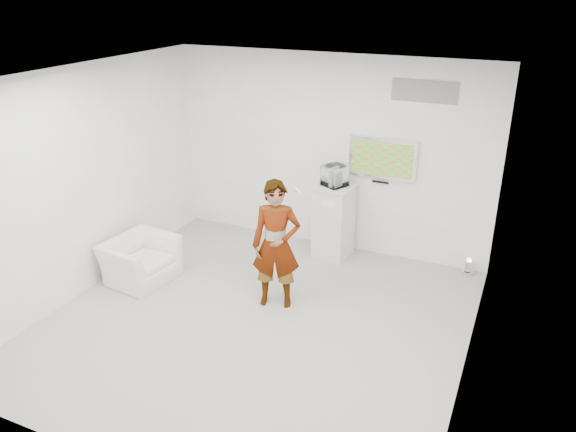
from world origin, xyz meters
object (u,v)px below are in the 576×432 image
object	(u,v)px
pedestal	(333,221)
tv	(383,158)
floor_uplight	(468,267)
person	(276,245)
armchair	(140,260)

from	to	relation	value
pedestal	tv	bearing A→B (deg)	26.39
tv	pedestal	size ratio (longest dim) A/B	0.88
tv	floor_uplight	xyz separation A→B (m)	(1.39, -0.10, -1.43)
person	armchair	size ratio (longest dim) A/B	1.82
person	floor_uplight	bearing A→B (deg)	21.78
person	pedestal	distance (m)	1.66
pedestal	person	bearing A→B (deg)	-96.58
tv	pedestal	bearing A→B (deg)	-153.61
person	floor_uplight	world-z (taller)	person
pedestal	floor_uplight	bearing A→B (deg)	5.81
tv	armchair	distance (m)	3.77
person	tv	bearing A→B (deg)	49.32
pedestal	floor_uplight	size ratio (longest dim) A/B	4.61
tv	armchair	bearing A→B (deg)	-142.81
person	pedestal	size ratio (longest dim) A/B	1.50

